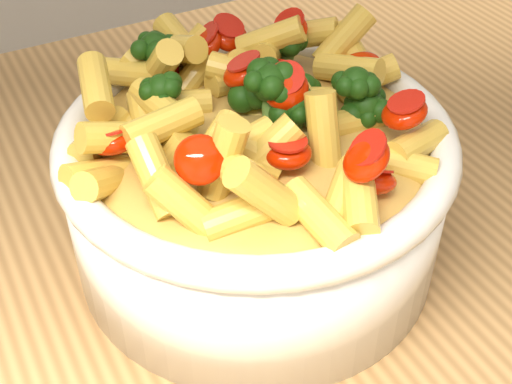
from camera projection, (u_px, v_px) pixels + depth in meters
name	position (u px, v px, depth m)	size (l,w,h in m)	color
table	(354.00, 292.00, 0.65)	(1.20, 0.80, 0.90)	#B0824B
serving_bowl	(256.00, 190.00, 0.51)	(0.27, 0.27, 0.12)	white
pasta_salad	(256.00, 105.00, 0.46)	(0.22, 0.22, 0.05)	#EAB64A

